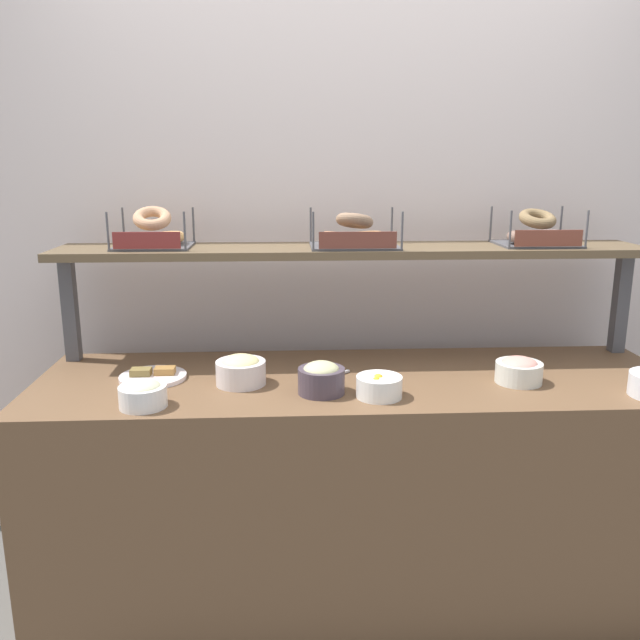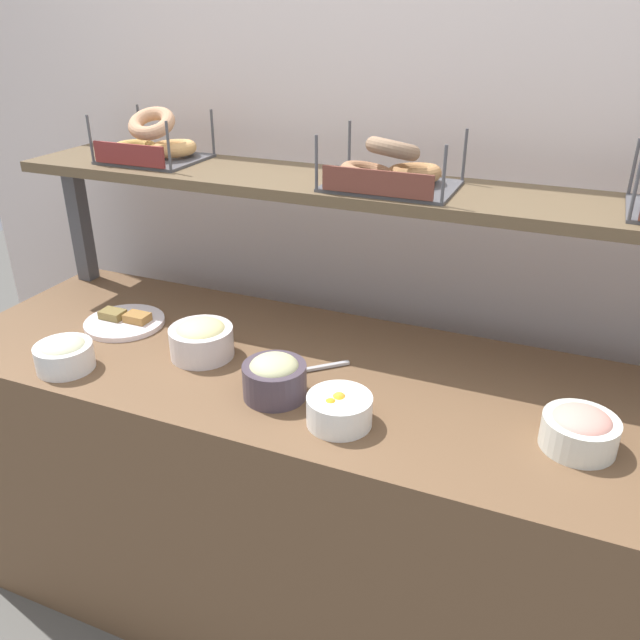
% 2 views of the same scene
% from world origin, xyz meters
% --- Properties ---
extents(ground_plane, '(8.00, 8.00, 0.00)m').
position_xyz_m(ground_plane, '(0.00, 0.00, 0.00)').
color(ground_plane, '#595651').
extents(back_wall, '(3.46, 0.06, 2.40)m').
position_xyz_m(back_wall, '(0.00, 0.55, 1.20)').
color(back_wall, silver).
rests_on(back_wall, ground_plane).
extents(deli_counter, '(2.26, 0.70, 0.85)m').
position_xyz_m(deli_counter, '(0.00, 0.00, 0.42)').
color(deli_counter, brown).
rests_on(deli_counter, ground_plane).
extents(shelf_riser_left, '(0.05, 0.05, 0.40)m').
position_xyz_m(shelf_riser_left, '(-1.07, 0.27, 1.05)').
color(shelf_riser_left, '#4C4C51').
rests_on(shelf_riser_left, deli_counter).
extents(shelf_riser_right, '(0.05, 0.05, 0.40)m').
position_xyz_m(shelf_riser_right, '(1.07, 0.27, 1.05)').
color(shelf_riser_right, '#4C4C51').
rests_on(shelf_riser_right, deli_counter).
extents(upper_shelf, '(2.22, 0.32, 0.03)m').
position_xyz_m(upper_shelf, '(0.00, 0.27, 1.26)').
color(upper_shelf, brown).
rests_on(upper_shelf, shelf_riser_left).
extents(bowl_lox_spread, '(0.16, 0.16, 0.09)m').
position_xyz_m(bowl_lox_spread, '(0.55, -0.08, 0.89)').
color(bowl_lox_spread, white).
rests_on(bowl_lox_spread, deli_counter).
extents(bowl_tuna_salad, '(0.15, 0.15, 0.11)m').
position_xyz_m(bowl_tuna_salad, '(-0.14, -0.15, 0.90)').
color(bowl_tuna_salad, '#493D4A').
rests_on(bowl_tuna_salad, deli_counter).
extents(bowl_fruit_salad, '(0.15, 0.15, 0.08)m').
position_xyz_m(bowl_fruit_salad, '(0.04, -0.20, 0.89)').
color(bowl_fruit_salad, white).
rests_on(bowl_fruit_salad, deli_counter).
extents(bowl_egg_salad, '(0.17, 0.17, 0.10)m').
position_xyz_m(bowl_egg_salad, '(-0.41, -0.05, 0.90)').
color(bowl_egg_salad, white).
rests_on(bowl_egg_salad, deli_counter).
extents(bowl_scallion_spread, '(0.15, 0.15, 0.09)m').
position_xyz_m(bowl_scallion_spread, '(-0.70, -0.25, 0.89)').
color(bowl_scallion_spread, white).
rests_on(bowl_scallion_spread, deli_counter).
extents(serving_plate_white, '(0.23, 0.23, 0.04)m').
position_xyz_m(serving_plate_white, '(-0.72, 0.02, 0.86)').
color(serving_plate_white, white).
rests_on(serving_plate_white, deli_counter).
extents(serving_spoon_near_plate, '(0.14, 0.13, 0.01)m').
position_xyz_m(serving_spoon_near_plate, '(-0.12, -0.02, 0.86)').
color(serving_spoon_near_plate, '#B7B7BC').
rests_on(serving_spoon_near_plate, deli_counter).
extents(bagel_basket_sesame, '(0.28, 0.25, 0.16)m').
position_xyz_m(bagel_basket_sesame, '(-0.75, 0.28, 1.33)').
color(bagel_basket_sesame, '#4C4C51').
rests_on(bagel_basket_sesame, upper_shelf).
extents(bagel_basket_everything, '(0.33, 0.26, 0.14)m').
position_xyz_m(bagel_basket_everything, '(0.00, 0.25, 1.33)').
color(bagel_basket_everything, '#4C4C51').
rests_on(bagel_basket_everything, upper_shelf).
extents(bagel_basket_poppy, '(0.30, 0.26, 0.14)m').
position_xyz_m(bagel_basket_poppy, '(0.71, 0.27, 1.33)').
color(bagel_basket_poppy, '#4C4C51').
rests_on(bagel_basket_poppy, upper_shelf).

